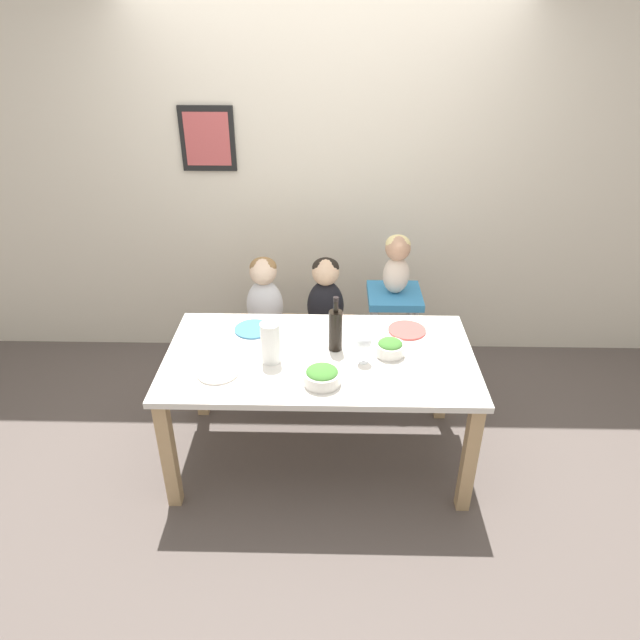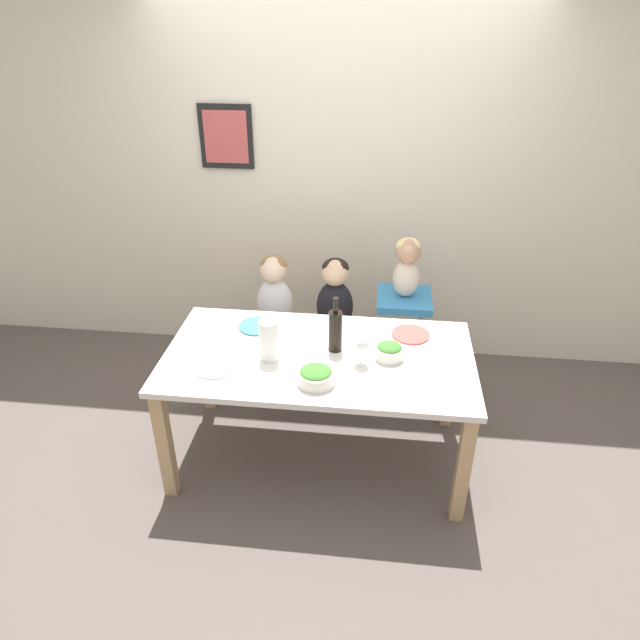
# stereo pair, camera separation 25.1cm
# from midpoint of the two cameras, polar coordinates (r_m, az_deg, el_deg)

# --- Properties ---
(ground_plane) EXTENTS (14.00, 14.00, 0.00)m
(ground_plane) POSITION_cam_midpoint_polar(r_m,az_deg,el_deg) (3.59, -2.08, -13.32)
(ground_plane) COLOR #564C47
(wall_back) EXTENTS (10.00, 0.09, 2.70)m
(wall_back) POSITION_cam_midpoint_polar(r_m,az_deg,el_deg) (4.06, -1.47, 14.05)
(wall_back) COLOR beige
(wall_back) RESTS_ON ground_plane
(dining_table) EXTENTS (1.70, 0.90, 0.73)m
(dining_table) POSITION_cam_midpoint_polar(r_m,az_deg,el_deg) (3.19, -2.29, -4.90)
(dining_table) COLOR silver
(dining_table) RESTS_ON ground_plane
(chair_far_left) EXTENTS (0.41, 0.43, 0.46)m
(chair_far_left) POSITION_cam_midpoint_polar(r_m,az_deg,el_deg) (3.98, -7.16, -1.73)
(chair_far_left) COLOR silver
(chair_far_left) RESTS_ON ground_plane
(chair_far_center) EXTENTS (0.41, 0.43, 0.46)m
(chair_far_center) POSITION_cam_midpoint_polar(r_m,az_deg,el_deg) (3.94, -1.29, -1.81)
(chair_far_center) COLOR silver
(chair_far_center) RESTS_ON ground_plane
(chair_right_highchair) EXTENTS (0.35, 0.37, 0.74)m
(chair_right_highchair) POSITION_cam_midpoint_polar(r_m,az_deg,el_deg) (3.85, 5.49, 0.63)
(chair_right_highchair) COLOR silver
(chair_right_highchair) RESTS_ON ground_plane
(person_child_left) EXTENTS (0.25, 0.19, 0.52)m
(person_child_left) POSITION_cam_midpoint_polar(r_m,az_deg,el_deg) (3.81, -7.47, 2.68)
(person_child_left) COLOR silver
(person_child_left) RESTS_ON chair_far_left
(person_child_center) EXTENTS (0.25, 0.19, 0.52)m
(person_child_center) POSITION_cam_midpoint_polar(r_m,az_deg,el_deg) (3.77, -1.35, 2.65)
(person_child_center) COLOR black
(person_child_center) RESTS_ON chair_far_center
(person_baby_right) EXTENTS (0.17, 0.17, 0.40)m
(person_baby_right) POSITION_cam_midpoint_polar(r_m,az_deg,el_deg) (3.68, 5.78, 5.99)
(person_baby_right) COLOR beige
(person_baby_right) RESTS_ON chair_right_highchair
(wine_bottle) EXTENTS (0.08, 0.08, 0.32)m
(wine_bottle) POSITION_cam_midpoint_polar(r_m,az_deg,el_deg) (3.12, -0.74, -0.97)
(wine_bottle) COLOR black
(wine_bottle) RESTS_ON dining_table
(paper_towel_roll) EXTENTS (0.10, 0.10, 0.23)m
(paper_towel_roll) POSITION_cam_midpoint_polar(r_m,az_deg,el_deg) (3.04, -7.33, -2.32)
(paper_towel_roll) COLOR white
(paper_towel_roll) RESTS_ON dining_table
(wine_glass_near) EXTENTS (0.08, 0.08, 0.17)m
(wine_glass_near) POSITION_cam_midpoint_polar(r_m,az_deg,el_deg) (3.01, 2.02, -2.34)
(wine_glass_near) COLOR white
(wine_glass_near) RESTS_ON dining_table
(salad_bowl_large) EXTENTS (0.19, 0.19, 0.09)m
(salad_bowl_large) POSITION_cam_midpoint_polar(r_m,az_deg,el_deg) (2.89, -2.29, -5.66)
(salad_bowl_large) COLOR silver
(salad_bowl_large) RESTS_ON dining_table
(salad_bowl_small) EXTENTS (0.16, 0.16, 0.09)m
(salad_bowl_small) POSITION_cam_midpoint_polar(r_m,az_deg,el_deg) (3.12, 4.74, -2.81)
(salad_bowl_small) COLOR silver
(salad_bowl_small) RESTS_ON dining_table
(dinner_plate_front_left) EXTENTS (0.22, 0.22, 0.01)m
(dinner_plate_front_left) POSITION_cam_midpoint_polar(r_m,az_deg,el_deg) (3.05, -12.52, -5.21)
(dinner_plate_front_left) COLOR silver
(dinner_plate_front_left) RESTS_ON dining_table
(dinner_plate_back_left) EXTENTS (0.22, 0.22, 0.01)m
(dinner_plate_back_left) POSITION_cam_midpoint_polar(r_m,az_deg,el_deg) (3.39, -8.81, -0.95)
(dinner_plate_back_left) COLOR teal
(dinner_plate_back_left) RESTS_ON dining_table
(dinner_plate_back_right) EXTENTS (0.22, 0.22, 0.01)m
(dinner_plate_back_right) POSITION_cam_midpoint_polar(r_m,az_deg,el_deg) (3.37, 6.60, -1.07)
(dinner_plate_back_right) COLOR #D14C47
(dinner_plate_back_right) RESTS_ON dining_table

